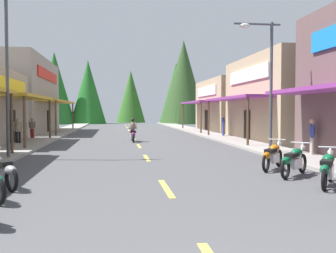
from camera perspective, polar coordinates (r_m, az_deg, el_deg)
The scene contains 18 objects.
ground at distance 25.87m, azimuth -4.70°, elevation -2.35°, with size 10.77×76.33×0.10m, color #4C4C4F.
sidewalk_left at distance 26.35m, azimuth -18.96°, elevation -2.14°, with size 2.22×76.33×0.12m, color #9E9991.
sidewalk_right at distance 26.98m, azimuth 9.23°, elevation -1.94°, with size 2.22×76.33×0.12m, color #9E9991.
centerline_dashes at distance 29.00m, azimuth -5.01°, elevation -1.73°, with size 0.16×51.87×0.01m.
storefront_left_far at distance 38.91m, azimuth -23.13°, elevation 4.15°, with size 10.01×13.89×6.84m.
storefront_right_middle at distance 28.82m, azimuth 19.66°, elevation 3.83°, with size 10.41×10.78×5.76m.
storefront_right_far at distance 39.88m, azimuth 11.21°, elevation 3.01°, with size 9.76×10.75×5.12m.
streetlamp_left at distance 17.64m, azimuth -21.56°, elevation 10.10°, with size 2.19×0.30×7.00m.
streetlamp_right at distance 18.55m, azimuth 13.90°, elevation 8.26°, with size 2.19×0.30×6.10m.
motorcycle_parked_right_2 at distance 11.45m, azimuth 22.30°, elevation -5.69°, with size 1.32×1.80×1.04m.
motorcycle_parked_right_3 at distance 12.84m, azimuth 17.98°, elevation -4.78°, with size 1.59×1.58×1.04m.
motorcycle_parked_right_4 at distance 14.08m, azimuth 15.06°, elevation -4.13°, with size 1.44×1.71×1.04m.
rider_cruising_lead at distance 25.79m, azimuth -5.18°, elevation -0.79°, with size 0.60×2.14×1.57m.
pedestrian_by_shop at distance 18.37m, azimuth 20.33°, elevation -1.14°, with size 0.35×0.55×1.70m.
pedestrian_browsing at distance 25.20m, azimuth -21.10°, elevation -0.45°, with size 0.56×0.31×1.57m.
pedestrian_waiting at distance 29.18m, azimuth -19.28°, elevation -0.10°, with size 0.51×0.40×1.54m.
pedestrian_strolling at distance 30.50m, azimuth 8.11°, elevation 0.41°, with size 0.28×0.57×1.79m.
treeline_backdrop at distance 63.73m, azimuth -4.79°, elevation 5.58°, with size 26.95×13.72×13.25m.
Camera 1 is at (-1.30, -2.59, 2.05)m, focal length 41.61 mm.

